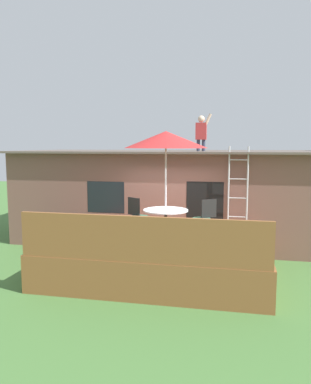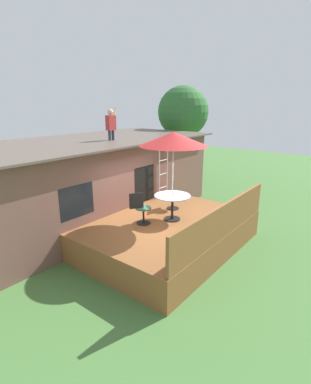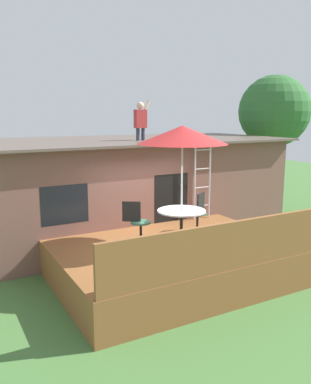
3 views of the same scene
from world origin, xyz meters
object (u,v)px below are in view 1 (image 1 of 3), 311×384
(step_ladder, at_px, (238,189))
(person_figure, at_px, (201,131))
(patio_chair_left, at_px, (137,217))
(patio_chair_right, at_px, (204,219))
(patio_umbrella, at_px, (166,140))
(patio_table, at_px, (166,216))

(step_ladder, height_order, person_figure, person_figure)
(step_ladder, bearing_deg, patio_chair_left, -156.94)
(patio_chair_right, bearing_deg, step_ladder, -162.32)
(patio_umbrella, xyz_separation_m, patio_chair_right, (0.84, 0.56, -1.89))
(patio_umbrella, height_order, patio_chair_right, patio_umbrella)
(patio_chair_left, bearing_deg, person_figure, 93.48)
(patio_chair_right, bearing_deg, patio_umbrella, -0.00)
(person_figure, bearing_deg, patio_chair_right, -82.83)
(patio_umbrella, relative_size, patio_chair_right, 2.76)
(patio_chair_left, bearing_deg, patio_chair_right, 33.93)
(patio_table, distance_m, patio_chair_left, 0.96)
(patio_table, relative_size, person_figure, 0.94)
(patio_umbrella, distance_m, patio_chair_right, 2.14)
(patio_umbrella, distance_m, patio_chair_left, 2.12)
(person_figure, bearing_deg, patio_table, -100.25)
(patio_umbrella, relative_size, step_ladder, 1.15)
(patio_table, height_order, patio_umbrella, patio_umbrella)
(patio_table, bearing_deg, patio_chair_right, 33.59)
(patio_table, height_order, patio_chair_left, patio_chair_left)
(patio_table, bearing_deg, step_ladder, 43.41)
(step_ladder, relative_size, person_figure, 1.98)
(person_figure, xyz_separation_m, patio_chair_left, (-1.35, -2.47, -2.20))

